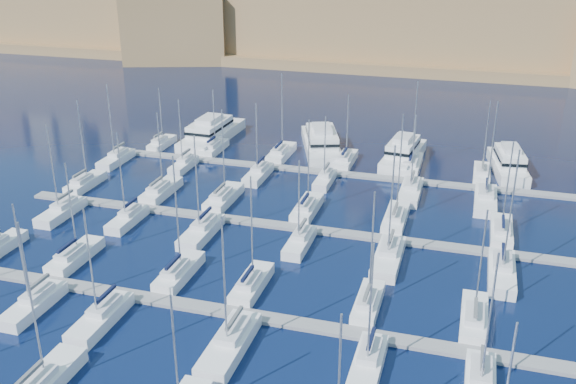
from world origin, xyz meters
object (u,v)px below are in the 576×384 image
(sailboat_2, at_px, (41,384))
(motor_yacht_d, at_px, (508,163))
(motor_yacht_a, at_px, (211,132))
(motor_yacht_c, at_px, (403,153))
(motor_yacht_b, at_px, (321,142))

(sailboat_2, xyz_separation_m, motor_yacht_d, (40.45, 69.06, 0.96))
(motor_yacht_a, height_order, motor_yacht_d, same)
(motor_yacht_a, bearing_deg, sailboat_2, -79.04)
(sailboat_2, xyz_separation_m, motor_yacht_c, (22.98, 69.53, 0.96))
(motor_yacht_c, bearing_deg, motor_yacht_a, 177.41)
(motor_yacht_d, bearing_deg, sailboat_2, -120.36)
(sailboat_2, height_order, motor_yacht_d, sailboat_2)
(sailboat_2, distance_m, motor_yacht_d, 80.04)
(sailboat_2, xyz_separation_m, motor_yacht_b, (7.94, 71.14, 0.96))
(sailboat_2, relative_size, motor_yacht_a, 0.83)
(sailboat_2, relative_size, motor_yacht_b, 0.81)
(motor_yacht_b, bearing_deg, motor_yacht_d, -3.67)
(sailboat_2, height_order, motor_yacht_a, sailboat_2)
(motor_yacht_a, xyz_separation_m, motor_yacht_b, (21.72, -0.05, 0.00))
(motor_yacht_b, height_order, motor_yacht_c, same)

